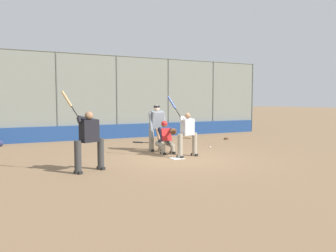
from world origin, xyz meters
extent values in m
plane|color=#846647|center=(0.00, 0.00, 0.00)|extent=(160.00, 160.00, 0.00)
cube|color=white|center=(0.00, 0.00, 0.01)|extent=(0.43, 0.43, 0.01)
cylinder|color=#515651|center=(-9.12, -6.93, 2.19)|extent=(0.08, 0.08, 4.38)
cylinder|color=#515651|center=(-6.08, -6.93, 2.19)|extent=(0.08, 0.08, 4.38)
cylinder|color=#515651|center=(-3.04, -6.93, 2.19)|extent=(0.08, 0.08, 4.38)
cylinder|color=#515651|center=(0.00, -6.93, 2.19)|extent=(0.08, 0.08, 4.38)
cylinder|color=#515651|center=(3.04, -6.93, 2.19)|extent=(0.08, 0.08, 4.38)
cube|color=gray|center=(0.00, -6.93, 2.19)|extent=(18.25, 0.01, 4.38)
cylinder|color=#515651|center=(0.00, -6.93, 4.35)|extent=(18.25, 0.06, 0.06)
cube|color=navy|center=(0.00, -6.83, 0.37)|extent=(17.88, 0.18, 0.73)
cube|color=slate|center=(3.44, -9.51, 0.06)|extent=(12.77, 3.05, 0.12)
cube|color=slate|center=(3.44, -8.41, 0.22)|extent=(12.77, 0.55, 0.44)
cube|color=#B7BABC|center=(3.44, -8.41, 0.48)|extent=(12.77, 0.24, 0.08)
cube|color=slate|center=(3.44, -8.96, 0.38)|extent=(12.77, 0.55, 0.76)
cube|color=#B7BABC|center=(3.44, -8.96, 0.80)|extent=(12.77, 0.24, 0.08)
cube|color=slate|center=(3.44, -9.51, 0.54)|extent=(12.77, 0.55, 1.08)
cube|color=#B7BABC|center=(3.44, -9.51, 1.12)|extent=(12.77, 0.24, 0.08)
cube|color=slate|center=(3.44, -10.06, 0.70)|extent=(12.77, 0.55, 1.40)
cube|color=#B7BABC|center=(3.44, -10.06, 1.44)|extent=(12.77, 0.24, 0.08)
cube|color=slate|center=(3.44, -10.61, 0.86)|extent=(12.77, 0.55, 1.72)
cube|color=#B7BABC|center=(3.44, -10.61, 1.76)|extent=(12.77, 0.24, 0.08)
cylinder|color=gray|center=(-0.82, -0.20, 0.42)|extent=(0.18, 0.18, 0.84)
cube|color=black|center=(-0.82, -0.20, 0.04)|extent=(0.18, 0.30, 0.08)
cylinder|color=gray|center=(-0.14, -0.03, 0.42)|extent=(0.18, 0.18, 0.84)
cube|color=black|center=(-0.14, -0.03, 0.04)|extent=(0.18, 0.30, 0.08)
cube|color=#B7B7BC|center=(-0.48, -0.12, 1.06)|extent=(0.51, 0.37, 0.58)
sphere|color=#936B4C|center=(-0.48, -0.12, 1.46)|extent=(0.21, 0.21, 0.21)
cylinder|color=#B7B7BC|center=(-0.47, -0.14, 1.36)|extent=(0.60, 0.19, 0.22)
cylinder|color=#B7B7BC|center=(-0.20, -0.07, 1.36)|extent=(0.15, 0.17, 0.16)
sphere|color=black|center=(-0.19, -0.09, 1.42)|extent=(0.04, 0.04, 0.04)
cylinder|color=black|center=(-0.12, -0.16, 1.57)|extent=(0.18, 0.16, 0.31)
cylinder|color=#334789|center=(0.05, -0.31, 1.93)|extent=(0.28, 0.26, 0.45)
cylinder|color=gray|center=(-0.34, -1.01, 0.16)|extent=(0.16, 0.16, 0.32)
cylinder|color=gray|center=(-0.32, -1.22, 0.34)|extent=(0.24, 0.50, 0.25)
cube|color=black|center=(-0.34, -1.01, 0.04)|extent=(0.13, 0.27, 0.08)
cylinder|color=gray|center=(0.08, -0.96, 0.16)|extent=(0.16, 0.16, 0.32)
cylinder|color=gray|center=(0.10, -1.16, 0.34)|extent=(0.24, 0.50, 0.25)
cube|color=black|center=(0.08, -0.96, 0.04)|extent=(0.13, 0.27, 0.08)
cube|color=navy|center=(-0.10, -1.23, 0.72)|extent=(0.50, 0.42, 0.57)
cube|color=#B21E1E|center=(-0.12, -1.08, 0.72)|extent=(0.43, 0.19, 0.47)
sphere|color=#936B4C|center=(-0.10, -1.23, 1.08)|extent=(0.21, 0.21, 0.21)
sphere|color=#B21E1E|center=(-0.10, -1.23, 1.12)|extent=(0.24, 0.24, 0.24)
cylinder|color=navy|center=(-0.31, -1.01, 0.90)|extent=(0.24, 0.56, 0.16)
ellipsoid|color=#56331E|center=(-0.23, -0.74, 0.86)|extent=(0.31, 0.14, 0.24)
cylinder|color=#936B4C|center=(0.17, -1.20, 0.75)|extent=(0.13, 0.33, 0.46)
cylinder|color=gray|center=(-0.27, -1.90, 0.46)|extent=(0.19, 0.19, 0.92)
cube|color=black|center=(-0.27, -1.90, 0.04)|extent=(0.12, 0.29, 0.08)
cylinder|color=gray|center=(0.16, -1.88, 0.46)|extent=(0.19, 0.19, 0.92)
cube|color=black|center=(0.16, -1.88, 0.04)|extent=(0.12, 0.29, 0.08)
cube|color=gray|center=(-0.06, -1.83, 1.25)|extent=(0.52, 0.46, 0.71)
sphere|color=beige|center=(-0.06, -1.83, 1.69)|extent=(0.23, 0.23, 0.23)
cylinder|color=black|center=(-0.06, -1.83, 1.76)|extent=(0.24, 0.24, 0.08)
cylinder|color=gray|center=(-0.35, -1.78, 1.04)|extent=(0.15, 0.26, 0.98)
cylinder|color=gray|center=(0.23, -1.75, 1.04)|extent=(0.17, 0.26, 0.98)
cylinder|color=#333333|center=(2.82, 0.65, 0.45)|extent=(0.19, 0.19, 0.91)
cube|color=black|center=(2.82, 0.65, 0.04)|extent=(0.21, 0.30, 0.08)
cylinder|color=#333333|center=(3.52, 0.94, 0.45)|extent=(0.19, 0.19, 0.91)
cube|color=black|center=(3.52, 0.94, 0.04)|extent=(0.21, 0.30, 0.08)
cube|color=black|center=(3.17, 0.79, 1.15)|extent=(0.56, 0.45, 0.63)
sphere|color=#936B4C|center=(3.17, 0.79, 1.58)|extent=(0.23, 0.23, 0.23)
cylinder|color=black|center=(3.18, 0.77, 1.47)|extent=(0.63, 0.29, 0.24)
cylinder|color=black|center=(3.46, 0.89, 1.47)|extent=(0.17, 0.18, 0.17)
sphere|color=black|center=(3.47, 0.86, 1.54)|extent=(0.04, 0.04, 0.04)
cylinder|color=black|center=(3.55, 0.81, 1.69)|extent=(0.19, 0.14, 0.31)
cylinder|color=tan|center=(3.74, 0.69, 2.04)|extent=(0.30, 0.23, 0.44)
sphere|color=black|center=(-0.69, -4.13, 0.03)|extent=(0.04, 0.04, 0.04)
cylinder|color=black|center=(-0.56, -4.24, 0.03)|extent=(0.28, 0.26, 0.03)
cylinder|color=#28282D|center=(-0.26, -4.52, 0.03)|extent=(0.40, 0.37, 0.07)
sphere|color=black|center=(-2.94, -5.56, 0.03)|extent=(0.04, 0.04, 0.04)
cylinder|color=black|center=(-3.04, -5.42, 0.03)|extent=(0.22, 0.30, 0.03)
cylinder|color=tan|center=(-3.28, -5.09, 0.03)|extent=(0.32, 0.43, 0.07)
ellipsoid|color=#56331E|center=(-4.88, -3.87, 0.05)|extent=(0.27, 0.18, 0.10)
ellipsoid|color=#56331E|center=(-4.80, -3.78, 0.04)|extent=(0.10, 0.08, 0.08)
sphere|color=white|center=(-2.42, -1.60, 0.04)|extent=(0.07, 0.07, 0.07)
sphere|color=navy|center=(5.57, -6.03, 0.14)|extent=(0.27, 0.27, 0.27)
camera|label=1|loc=(5.15, 9.92, 1.99)|focal=35.00mm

